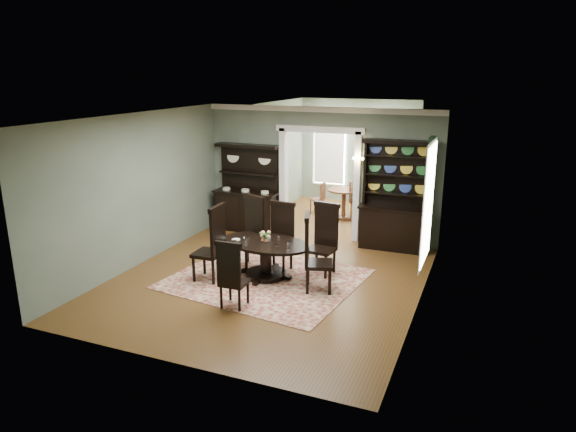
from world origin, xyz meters
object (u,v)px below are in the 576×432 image
(dining_table, at_px, (266,252))
(parlor_table, at_px, (344,199))
(sideboard, at_px, (247,201))
(welsh_dresser, at_px, (395,210))

(dining_table, height_order, parlor_table, parlor_table)
(parlor_table, bearing_deg, sideboard, -135.88)
(dining_table, xyz_separation_m, welsh_dresser, (1.91, 2.55, 0.38))
(welsh_dresser, bearing_deg, dining_table, -127.59)
(sideboard, xyz_separation_m, parlor_table, (1.90, 1.85, -0.22))
(dining_table, distance_m, sideboard, 3.06)
(sideboard, bearing_deg, welsh_dresser, 0.20)
(sideboard, relative_size, parlor_table, 2.46)
(welsh_dresser, bearing_deg, sideboard, 179.13)
(welsh_dresser, distance_m, parlor_table, 2.52)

